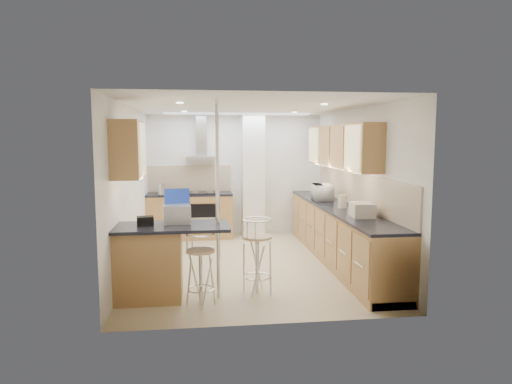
{
  "coord_description": "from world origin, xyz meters",
  "views": [
    {
      "loc": [
        -0.76,
        -7.11,
        2.02
      ],
      "look_at": [
        0.16,
        0.2,
        1.15
      ],
      "focal_mm": 32.0,
      "sensor_mm": 36.0,
      "label": 1
    }
  ],
  "objects": [
    {
      "name": "microwave",
      "position": [
        1.42,
        0.71,
        1.06
      ],
      "size": [
        0.41,
        0.55,
        0.29
      ],
      "primitive_type": "imported",
      "rotation": [
        0.0,
        0.0,
        1.46
      ],
      "color": "white",
      "rests_on": "right_counter"
    },
    {
      "name": "jar_d",
      "position": [
        1.69,
        -0.92,
        0.99
      ],
      "size": [
        0.13,
        0.13,
        0.13
      ],
      "primitive_type": "cylinder",
      "rotation": [
        0.0,
        0.0,
        -0.33
      ],
      "color": "white",
      "rests_on": "right_counter"
    },
    {
      "name": "kettle",
      "position": [
        -1.49,
        1.91,
        1.03
      ],
      "size": [
        0.16,
        0.16,
        0.22
      ],
      "primitive_type": "cylinder",
      "color": "#ACAFB1",
      "rests_on": "back_counter"
    },
    {
      "name": "bar_stool_near",
      "position": [
        -0.75,
        -1.73,
        0.45
      ],
      "size": [
        0.46,
        0.46,
        0.9
      ],
      "primitive_type": null,
      "rotation": [
        0.0,
        0.0,
        -0.33
      ],
      "color": "tan",
      "rests_on": "ground"
    },
    {
      "name": "right_counter",
      "position": [
        1.5,
        0.0,
        0.46
      ],
      "size": [
        0.63,
        4.4,
        0.92
      ],
      "color": "#A48041",
      "rests_on": "ground"
    },
    {
      "name": "jar_c",
      "position": [
        1.49,
        -0.19,
        1.02
      ],
      "size": [
        0.16,
        0.16,
        0.21
      ],
      "primitive_type": "cylinder",
      "rotation": [
        0.0,
        0.0,
        -0.12
      ],
      "color": "#BDB897",
      "rests_on": "right_counter"
    },
    {
      "name": "jar_b",
      "position": [
        1.6,
        0.89,
        0.99
      ],
      "size": [
        0.14,
        0.14,
        0.14
      ],
      "primitive_type": "cylinder",
      "rotation": [
        0.0,
        0.0,
        0.38
      ],
      "color": "beige",
      "rests_on": "right_counter"
    },
    {
      "name": "bread_bin",
      "position": [
        1.51,
        -1.04,
        1.02
      ],
      "size": [
        0.33,
        0.4,
        0.2
      ],
      "primitive_type": "cube",
      "rotation": [
        0.0,
        0.0,
        -0.09
      ],
      "color": "beige",
      "rests_on": "right_counter"
    },
    {
      "name": "bar_stool_end",
      "position": [
        -0.03,
        -1.39,
        0.5
      ],
      "size": [
        0.58,
        0.58,
        1.0
      ],
      "primitive_type": null,
      "rotation": [
        0.0,
        0.0,
        0.71
      ],
      "color": "tan",
      "rests_on": "ground"
    },
    {
      "name": "back_counter",
      "position": [
        -0.95,
        2.1,
        0.46
      ],
      "size": [
        1.7,
        0.63,
        0.92
      ],
      "color": "#A48041",
      "rests_on": "ground"
    },
    {
      "name": "peninsula",
      "position": [
        -1.12,
        -1.45,
        0.48
      ],
      "size": [
        1.47,
        0.72,
        0.94
      ],
      "color": "#A48041",
      "rests_on": "ground"
    },
    {
      "name": "bag",
      "position": [
        -1.43,
        -1.4,
        1.0
      ],
      "size": [
        0.22,
        0.18,
        0.11
      ],
      "primitive_type": "cube",
      "rotation": [
        0.0,
        0.0,
        0.15
      ],
      "color": "black",
      "rests_on": "peninsula"
    },
    {
      "name": "ground",
      "position": [
        0.0,
        0.0,
        0.0
      ],
      "size": [
        4.8,
        4.8,
        0.0
      ],
      "primitive_type": "plane",
      "color": "tan",
      "rests_on": "ground"
    },
    {
      "name": "laptop",
      "position": [
        -1.04,
        -1.32,
        1.06
      ],
      "size": [
        0.36,
        0.29,
        0.23
      ],
      "primitive_type": "cube",
      "rotation": [
        0.0,
        0.0,
        0.1
      ],
      "color": "#A5A6AD",
      "rests_on": "peninsula"
    },
    {
      "name": "room_shell",
      "position": [
        0.32,
        0.38,
        1.54
      ],
      "size": [
        3.64,
        4.84,
        2.51
      ],
      "color": "silver",
      "rests_on": "ground"
    },
    {
      "name": "jar_a",
      "position": [
        1.49,
        0.99,
        1.01
      ],
      "size": [
        0.13,
        0.13,
        0.19
      ],
      "primitive_type": "cylinder",
      "rotation": [
        0.0,
        0.0,
        -0.07
      ],
      "color": "beige",
      "rests_on": "right_counter"
    }
  ]
}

